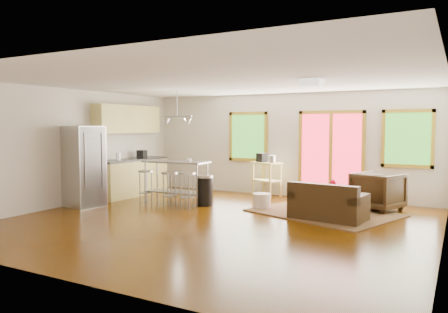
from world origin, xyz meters
The scene contains 28 objects.
floor centered at (0.00, 0.00, -0.01)m, with size 7.50×7.00×0.02m, color #361B00.
ceiling centered at (0.00, 0.00, 2.61)m, with size 7.50×7.00×0.02m, color silver.
back_wall centered at (0.00, 3.51, 1.30)m, with size 7.50×0.02×2.60m, color beige.
left_wall centered at (-3.76, 0.00, 1.30)m, with size 0.02×7.00×2.60m, color beige.
right_wall centered at (3.76, 0.00, 1.30)m, with size 0.02×7.00×2.60m, color beige.
front_wall centered at (0.00, -3.51, 1.30)m, with size 7.50×0.02×2.60m, color beige.
window_left centered at (-1.00, 3.46, 1.50)m, with size 1.10×0.05×1.30m.
french_doors centered at (1.20, 3.46, 1.10)m, with size 1.60×0.05×2.10m.
window_right centered at (2.90, 3.46, 1.50)m, with size 1.10×0.05×1.30m.
rug centered at (1.54, 1.74, 0.01)m, with size 2.65×2.04×0.03m, color #476036.
loveseat centered at (1.77, 1.12, 0.28)m, with size 1.43×0.93×0.72m.
coffee_table centered at (1.63, 1.80, 0.31)m, with size 0.95×0.61×0.36m.
armchair centered at (2.44, 2.57, 0.45)m, with size 0.87×0.82×0.90m, color black.
ottoman centered at (1.27, 2.09, 0.20)m, with size 0.59×0.59×0.39m, color black.
pouf centered at (0.21, 1.62, 0.16)m, with size 0.38×0.38×0.33m, color silver.
vase centered at (1.71, 1.73, 0.51)m, with size 0.20×0.21×0.30m.
book centered at (2.10, 1.55, 0.53)m, with size 0.20×0.02×0.26m, color maroon.
cabinets centered at (-3.49, 1.70, 0.93)m, with size 0.64×2.24×2.30m.
refrigerator centered at (-3.34, -0.02, 0.89)m, with size 0.82×0.80×1.78m.
island centered at (-1.84, 1.35, 0.67)m, with size 1.55×0.67×0.97m.
cup centered at (-1.48, 1.35, 1.01)m, with size 0.12×0.09×0.12m, color silver.
bar_stool_a centered at (-2.47, 1.03, 0.56)m, with size 0.43×0.43×0.75m.
bar_stool_b centered at (-1.71, 0.91, 0.57)m, with size 0.39×0.39×0.76m.
bar_stool_c centered at (-1.23, 0.89, 0.58)m, with size 0.39×0.39×0.78m.
trash_can centered at (-1.06, 1.34, 0.34)m, with size 0.47×0.47×0.68m.
kitchen_cart centered at (-0.36, 3.19, 0.74)m, with size 0.83×0.70×1.09m.
ceiling_flush centered at (1.60, 0.60, 2.53)m, with size 0.35×0.35×0.12m, color white.
pendant_light centered at (-1.90, 1.50, 1.90)m, with size 0.80×0.18×0.79m.
Camera 1 is at (3.95, -6.94, 1.78)m, focal length 35.00 mm.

